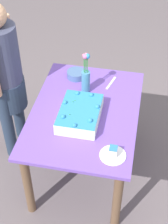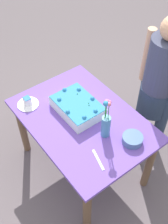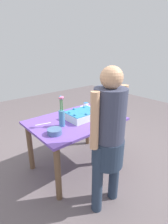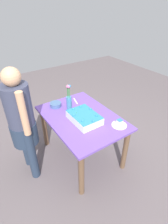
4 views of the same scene
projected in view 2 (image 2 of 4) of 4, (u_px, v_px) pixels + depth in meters
name	position (u px, v px, depth m)	size (l,w,h in m)	color
ground_plane	(83.00, 165.00, 2.90)	(8.00, 8.00, 0.00)	#63585B
dining_table	(82.00, 128.00, 2.46)	(1.20, 0.85, 0.72)	#704CB2
sheet_cake	(77.00, 107.00, 2.39)	(0.42, 0.31, 0.13)	white
serving_plate_with_slice	(28.00, 103.00, 2.46)	(0.19, 0.19, 0.08)	white
cake_knife	(98.00, 160.00, 2.09)	(0.19, 0.02, 0.00)	silver
flower_vase	(106.00, 123.00, 2.15)	(0.07, 0.07, 0.38)	teal
fruit_bowl	(132.00, 139.00, 2.18)	(0.16, 0.16, 0.06)	#496995
person_standing	(159.00, 83.00, 2.48)	(0.45, 0.31, 1.49)	#27354B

